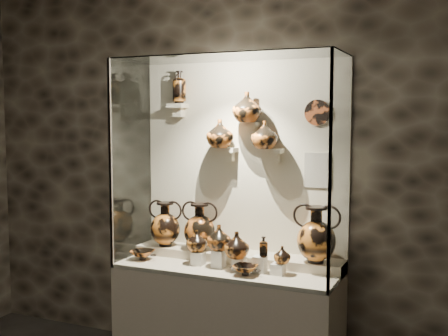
# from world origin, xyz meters

# --- Properties ---
(wall_back) EXTENTS (5.00, 0.02, 3.20)m
(wall_back) POSITION_xyz_m (0.00, 2.50, 1.60)
(wall_back) COLOR black
(wall_back) RESTS_ON ground
(plinth) EXTENTS (1.70, 0.60, 0.80)m
(plinth) POSITION_xyz_m (0.00, 2.18, 0.40)
(plinth) COLOR beige
(plinth) RESTS_ON floor
(front_tier) EXTENTS (1.68, 0.58, 0.03)m
(front_tier) POSITION_xyz_m (0.00, 2.18, 0.82)
(front_tier) COLOR #C2B297
(front_tier) RESTS_ON plinth
(rear_tier) EXTENTS (1.70, 0.25, 0.10)m
(rear_tier) POSITION_xyz_m (0.00, 2.35, 0.85)
(rear_tier) COLOR #C2B297
(rear_tier) RESTS_ON plinth
(back_panel) EXTENTS (1.70, 0.03, 1.60)m
(back_panel) POSITION_xyz_m (0.00, 2.50, 1.60)
(back_panel) COLOR beige
(back_panel) RESTS_ON plinth
(glass_front) EXTENTS (1.70, 0.01, 1.60)m
(glass_front) POSITION_xyz_m (0.00, 1.88, 1.60)
(glass_front) COLOR white
(glass_front) RESTS_ON plinth
(glass_left) EXTENTS (0.01, 0.60, 1.60)m
(glass_left) POSITION_xyz_m (-0.85, 2.18, 1.60)
(glass_left) COLOR white
(glass_left) RESTS_ON plinth
(glass_right) EXTENTS (0.01, 0.60, 1.60)m
(glass_right) POSITION_xyz_m (0.85, 2.18, 1.60)
(glass_right) COLOR white
(glass_right) RESTS_ON plinth
(glass_top) EXTENTS (1.70, 0.60, 0.01)m
(glass_top) POSITION_xyz_m (0.00, 2.18, 2.40)
(glass_top) COLOR white
(glass_top) RESTS_ON back_panel
(frame_post_left) EXTENTS (0.02, 0.02, 1.60)m
(frame_post_left) POSITION_xyz_m (-0.84, 1.89, 1.60)
(frame_post_left) COLOR gray
(frame_post_left) RESTS_ON plinth
(frame_post_right) EXTENTS (0.02, 0.02, 1.60)m
(frame_post_right) POSITION_xyz_m (0.84, 1.89, 1.60)
(frame_post_right) COLOR gray
(frame_post_right) RESTS_ON plinth
(pedestal_a) EXTENTS (0.09, 0.09, 0.10)m
(pedestal_a) POSITION_xyz_m (-0.22, 2.13, 0.88)
(pedestal_a) COLOR silver
(pedestal_a) RESTS_ON front_tier
(pedestal_b) EXTENTS (0.09, 0.09, 0.13)m
(pedestal_b) POSITION_xyz_m (-0.05, 2.13, 0.90)
(pedestal_b) COLOR silver
(pedestal_b) RESTS_ON front_tier
(pedestal_c) EXTENTS (0.09, 0.09, 0.09)m
(pedestal_c) POSITION_xyz_m (0.12, 2.13, 0.88)
(pedestal_c) COLOR silver
(pedestal_c) RESTS_ON front_tier
(pedestal_d) EXTENTS (0.09, 0.09, 0.12)m
(pedestal_d) POSITION_xyz_m (0.28, 2.13, 0.89)
(pedestal_d) COLOR silver
(pedestal_d) RESTS_ON front_tier
(pedestal_e) EXTENTS (0.09, 0.09, 0.08)m
(pedestal_e) POSITION_xyz_m (0.42, 2.13, 0.87)
(pedestal_e) COLOR silver
(pedestal_e) RESTS_ON front_tier
(bracket_ul) EXTENTS (0.14, 0.12, 0.04)m
(bracket_ul) POSITION_xyz_m (-0.55, 2.42, 2.05)
(bracket_ul) COLOR beige
(bracket_ul) RESTS_ON back_panel
(bracket_ca) EXTENTS (0.14, 0.12, 0.04)m
(bracket_ca) POSITION_xyz_m (-0.10, 2.42, 1.70)
(bracket_ca) COLOR beige
(bracket_ca) RESTS_ON back_panel
(bracket_cb) EXTENTS (0.10, 0.12, 0.04)m
(bracket_cb) POSITION_xyz_m (0.10, 2.42, 1.90)
(bracket_cb) COLOR beige
(bracket_cb) RESTS_ON back_panel
(bracket_cc) EXTENTS (0.14, 0.12, 0.04)m
(bracket_cc) POSITION_xyz_m (0.28, 2.42, 1.70)
(bracket_cc) COLOR beige
(bracket_cc) RESTS_ON back_panel
(amphora_left) EXTENTS (0.31, 0.31, 0.37)m
(amphora_left) POSITION_xyz_m (-0.62, 2.32, 1.08)
(amphora_left) COLOR #BD6A24
(amphora_left) RESTS_ON rear_tier
(amphora_mid) EXTENTS (0.36, 0.36, 0.38)m
(amphora_mid) POSITION_xyz_m (-0.30, 2.32, 1.09)
(amphora_mid) COLOR #BC6021
(amphora_mid) RESTS_ON rear_tier
(amphora_right) EXTENTS (0.41, 0.41, 0.42)m
(amphora_right) POSITION_xyz_m (0.65, 2.30, 1.11)
(amphora_right) COLOR #BD6A24
(amphora_right) RESTS_ON rear_tier
(jug_a) EXTENTS (0.19, 0.19, 0.17)m
(jug_a) POSITION_xyz_m (-0.24, 2.15, 1.01)
(jug_a) COLOR #BD6A24
(jug_a) RESTS_ON pedestal_a
(jug_b) EXTENTS (0.19, 0.19, 0.19)m
(jug_b) POSITION_xyz_m (-0.05, 2.15, 1.06)
(jug_b) COLOR #BC6021
(jug_b) RESTS_ON pedestal_b
(jug_c) EXTENTS (0.20, 0.20, 0.20)m
(jug_c) POSITION_xyz_m (0.10, 2.11, 1.02)
(jug_c) COLOR #BD6A24
(jug_c) RESTS_ON pedestal_c
(jug_e) EXTENTS (0.14, 0.14, 0.13)m
(jug_e) POSITION_xyz_m (0.45, 2.14, 0.97)
(jug_e) COLOR #BD6A24
(jug_e) RESTS_ON pedestal_e
(lekythos_small) EXTENTS (0.08, 0.08, 0.17)m
(lekythos_small) POSITION_xyz_m (0.31, 2.11, 1.03)
(lekythos_small) COLOR #BC6021
(lekythos_small) RESTS_ON pedestal_d
(kylix_left) EXTENTS (0.26, 0.23, 0.09)m
(kylix_left) POSITION_xyz_m (-0.69, 2.09, 0.88)
(kylix_left) COLOR #BC6021
(kylix_left) RESTS_ON front_tier
(kylix_right) EXTENTS (0.28, 0.26, 0.09)m
(kylix_right) POSITION_xyz_m (0.21, 2.01, 0.88)
(kylix_right) COLOR #BD6A24
(kylix_right) RESTS_ON front_tier
(lekythos_tall) EXTENTS (0.15, 0.15, 0.30)m
(lekythos_tall) POSITION_xyz_m (-0.53, 2.41, 2.22)
(lekythos_tall) COLOR #BD6A24
(lekythos_tall) RESTS_ON bracket_ul
(ovoid_vase_a) EXTENTS (0.23, 0.23, 0.22)m
(ovoid_vase_a) POSITION_xyz_m (-0.14, 2.36, 1.83)
(ovoid_vase_a) COLOR #BC6021
(ovoid_vase_a) RESTS_ON bracket_ca
(ovoid_vase_b) EXTENTS (0.29, 0.29, 0.23)m
(ovoid_vase_b) POSITION_xyz_m (0.08, 2.36, 2.03)
(ovoid_vase_b) COLOR #BC6021
(ovoid_vase_b) RESTS_ON bracket_cb
(ovoid_vase_c) EXTENTS (0.26, 0.26, 0.21)m
(ovoid_vase_c) POSITION_xyz_m (0.22, 2.37, 1.82)
(ovoid_vase_c) COLOR #BC6021
(ovoid_vase_c) RESTS_ON bracket_cc
(wall_plate) EXTENTS (0.19, 0.02, 0.19)m
(wall_plate) POSITION_xyz_m (0.60, 2.47, 1.99)
(wall_plate) COLOR #AA4A21
(wall_plate) RESTS_ON back_panel
(info_placard) EXTENTS (0.20, 0.01, 0.26)m
(info_placard) POSITION_xyz_m (0.61, 2.47, 1.56)
(info_placard) COLOR beige
(info_placard) RESTS_ON back_panel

